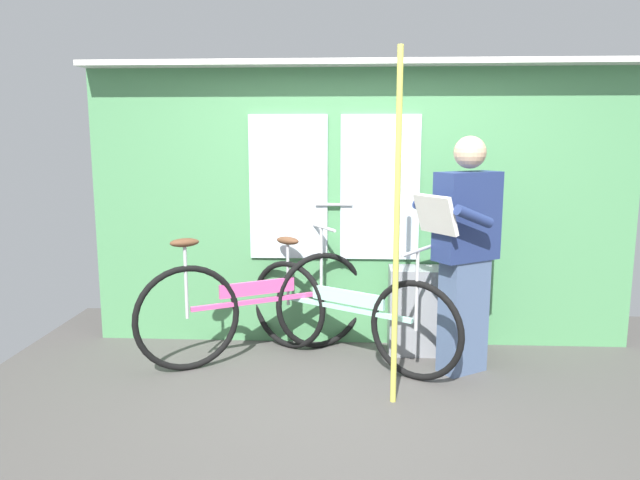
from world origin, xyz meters
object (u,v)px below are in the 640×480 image
passenger_reading_newspaper (465,251)px  bicycle_near_door (346,313)px  trash_bin_by_wall (417,310)px  handrail_pole (397,232)px  bicycle_leaning_behind (257,306)px

passenger_reading_newspaper → bicycle_near_door: bearing=-42.2°
trash_bin_by_wall → handrail_pole: bearing=-104.5°
passenger_reading_newspaper → handrail_pole: (-0.50, -0.52, 0.21)m
bicycle_leaning_behind → handrail_pole: size_ratio=0.74×
bicycle_near_door → bicycle_leaning_behind: size_ratio=0.96×
passenger_reading_newspaper → handrail_pole: bearing=12.9°
handrail_pole → trash_bin_by_wall: bearing=75.5°
passenger_reading_newspaper → trash_bin_by_wall: size_ratio=2.49×
bicycle_near_door → trash_bin_by_wall: 0.59m
bicycle_near_door → bicycle_leaning_behind: bicycle_leaning_behind is taller
bicycle_near_door → passenger_reading_newspaper: passenger_reading_newspaper is taller
bicycle_near_door → trash_bin_by_wall: bicycle_near_door is taller
bicycle_near_door → passenger_reading_newspaper: (0.80, -0.13, 0.49)m
bicycle_leaning_behind → trash_bin_by_wall: 1.21m
bicycle_near_door → passenger_reading_newspaper: size_ratio=0.94×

